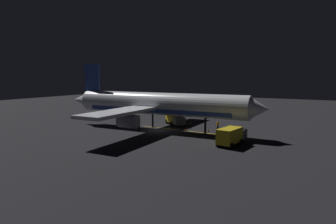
{
  "coord_description": "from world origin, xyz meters",
  "views": [
    {
      "loc": [
        45.11,
        27.56,
        9.9
      ],
      "look_at": [
        0.0,
        2.0,
        3.5
      ],
      "focal_mm": 31.45,
      "sensor_mm": 36.0,
      "label": 1
    }
  ],
  "objects_px": {
    "ground_crew_worker": "(218,126)",
    "traffic_cone_near_right": "(190,123)",
    "baggage_truck": "(231,136)",
    "traffic_cone_near_left": "(186,130)",
    "traffic_cone_far": "(235,128)",
    "catering_truck": "(175,119)",
    "airliner": "(155,105)",
    "traffic_cone_under_wing": "(208,130)"
  },
  "relations": [
    {
      "from": "ground_crew_worker",
      "to": "traffic_cone_near_right",
      "type": "xyz_separation_m",
      "value": [
        -3.71,
        -7.23,
        -0.64
      ]
    },
    {
      "from": "baggage_truck",
      "to": "traffic_cone_near_left",
      "type": "relative_size",
      "value": 11.69
    },
    {
      "from": "traffic_cone_near_left",
      "to": "traffic_cone_far",
      "type": "bearing_deg",
      "value": 130.04
    },
    {
      "from": "baggage_truck",
      "to": "catering_truck",
      "type": "height_order",
      "value": "baggage_truck"
    },
    {
      "from": "airliner",
      "to": "traffic_cone_near_right",
      "type": "height_order",
      "value": "airliner"
    },
    {
      "from": "traffic_cone_under_wing",
      "to": "traffic_cone_far",
      "type": "distance_m",
      "value": 5.8
    },
    {
      "from": "baggage_truck",
      "to": "catering_truck",
      "type": "relative_size",
      "value": 1.04
    },
    {
      "from": "traffic_cone_near_right",
      "to": "traffic_cone_under_wing",
      "type": "relative_size",
      "value": 1.0
    },
    {
      "from": "baggage_truck",
      "to": "ground_crew_worker",
      "type": "xyz_separation_m",
      "value": [
        -9.87,
        -5.63,
        -0.42
      ]
    },
    {
      "from": "traffic_cone_near_right",
      "to": "traffic_cone_far",
      "type": "height_order",
      "value": "same"
    },
    {
      "from": "airliner",
      "to": "traffic_cone_near_left",
      "type": "distance_m",
      "value": 7.14
    },
    {
      "from": "ground_crew_worker",
      "to": "airliner",
      "type": "bearing_deg",
      "value": -62.54
    },
    {
      "from": "baggage_truck",
      "to": "traffic_cone_under_wing",
      "type": "distance_m",
      "value": 10.6
    },
    {
      "from": "baggage_truck",
      "to": "traffic_cone_near_left",
      "type": "distance_m",
      "value": 12.45
    },
    {
      "from": "airliner",
      "to": "catering_truck",
      "type": "bearing_deg",
      "value": 176.76
    },
    {
      "from": "baggage_truck",
      "to": "traffic_cone_under_wing",
      "type": "relative_size",
      "value": 11.69
    },
    {
      "from": "catering_truck",
      "to": "traffic_cone_near_right",
      "type": "relative_size",
      "value": 11.23
    },
    {
      "from": "baggage_truck",
      "to": "traffic_cone_near_left",
      "type": "xyz_separation_m",
      "value": [
        -6.63,
        -10.49,
        -1.05
      ]
    },
    {
      "from": "airliner",
      "to": "traffic_cone_far",
      "type": "distance_m",
      "value": 15.5
    },
    {
      "from": "ground_crew_worker",
      "to": "traffic_cone_far",
      "type": "height_order",
      "value": "ground_crew_worker"
    },
    {
      "from": "airliner",
      "to": "baggage_truck",
      "type": "distance_m",
      "value": 16.72
    },
    {
      "from": "traffic_cone_near_right",
      "to": "traffic_cone_under_wing",
      "type": "height_order",
      "value": "same"
    },
    {
      "from": "ground_crew_worker",
      "to": "traffic_cone_under_wing",
      "type": "xyz_separation_m",
      "value": [
        1.77,
        -1.12,
        -0.64
      ]
    },
    {
      "from": "traffic_cone_far",
      "to": "airliner",
      "type": "bearing_deg",
      "value": -57.04
    },
    {
      "from": "ground_crew_worker",
      "to": "traffic_cone_near_left",
      "type": "bearing_deg",
      "value": -56.27
    },
    {
      "from": "traffic_cone_near_left",
      "to": "traffic_cone_under_wing",
      "type": "relative_size",
      "value": 1.0
    },
    {
      "from": "traffic_cone_near_left",
      "to": "traffic_cone_far",
      "type": "relative_size",
      "value": 1.0
    },
    {
      "from": "traffic_cone_near_left",
      "to": "traffic_cone_far",
      "type": "distance_m",
      "value": 9.47
    },
    {
      "from": "baggage_truck",
      "to": "traffic_cone_far",
      "type": "relative_size",
      "value": 11.69
    },
    {
      "from": "baggage_truck",
      "to": "ground_crew_worker",
      "type": "distance_m",
      "value": 11.37
    },
    {
      "from": "catering_truck",
      "to": "airliner",
      "type": "bearing_deg",
      "value": -3.24
    },
    {
      "from": "airliner",
      "to": "traffic_cone_near_right",
      "type": "xyz_separation_m",
      "value": [
        -8.95,
        2.84,
        -4.46
      ]
    },
    {
      "from": "airliner",
      "to": "traffic_cone_under_wing",
      "type": "height_order",
      "value": "airliner"
    },
    {
      "from": "baggage_truck",
      "to": "ground_crew_worker",
      "type": "bearing_deg",
      "value": -150.32
    },
    {
      "from": "airliner",
      "to": "traffic_cone_near_right",
      "type": "relative_size",
      "value": 72.63
    },
    {
      "from": "baggage_truck",
      "to": "catering_truck",
      "type": "bearing_deg",
      "value": -126.71
    },
    {
      "from": "catering_truck",
      "to": "ground_crew_worker",
      "type": "xyz_separation_m",
      "value": [
        1.55,
        9.69,
        -0.32
      ]
    },
    {
      "from": "catering_truck",
      "to": "traffic_cone_near_right",
      "type": "distance_m",
      "value": 3.41
    },
    {
      "from": "airliner",
      "to": "ground_crew_worker",
      "type": "bearing_deg",
      "value": 117.46
    },
    {
      "from": "catering_truck",
      "to": "traffic_cone_near_left",
      "type": "bearing_deg",
      "value": 45.19
    },
    {
      "from": "airliner",
      "to": "traffic_cone_far",
      "type": "relative_size",
      "value": 72.63
    },
    {
      "from": "baggage_truck",
      "to": "traffic_cone_under_wing",
      "type": "height_order",
      "value": "baggage_truck"
    }
  ]
}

